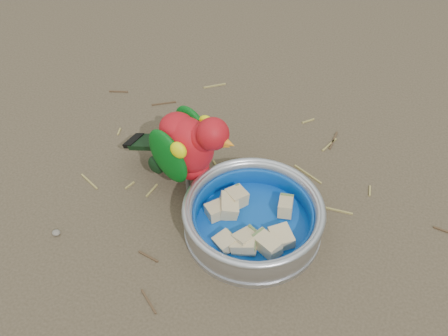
% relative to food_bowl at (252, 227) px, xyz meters
% --- Properties ---
extents(ground, '(60.00, 60.00, 0.00)m').
position_rel_food_bowl_xyz_m(ground, '(0.00, -0.05, -0.01)').
color(ground, '#4A3E2D').
extents(food_bowl, '(0.24, 0.24, 0.02)m').
position_rel_food_bowl_xyz_m(food_bowl, '(0.00, 0.00, 0.00)').
color(food_bowl, '#B2B2BA').
rests_on(food_bowl, ground).
extents(bowl_wall, '(0.24, 0.24, 0.04)m').
position_rel_food_bowl_xyz_m(bowl_wall, '(0.00, 0.00, 0.03)').
color(bowl_wall, '#B2B2BA').
rests_on(bowl_wall, food_bowl).
extents(fruit_wedges, '(0.14, 0.14, 0.03)m').
position_rel_food_bowl_xyz_m(fruit_wedges, '(0.00, 0.00, 0.02)').
color(fruit_wedges, '#CDB583').
rests_on(fruit_wedges, food_bowl).
extents(lory_parrot, '(0.23, 0.14, 0.17)m').
position_rel_food_bowl_xyz_m(lory_parrot, '(-0.14, 0.06, 0.08)').
color(lory_parrot, '#AE0F17').
rests_on(lory_parrot, ground).
extents(ground_debris, '(0.90, 0.80, 0.01)m').
position_rel_food_bowl_xyz_m(ground_debris, '(-0.02, -0.05, -0.01)').
color(ground_debris, olive).
rests_on(ground_debris, ground).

